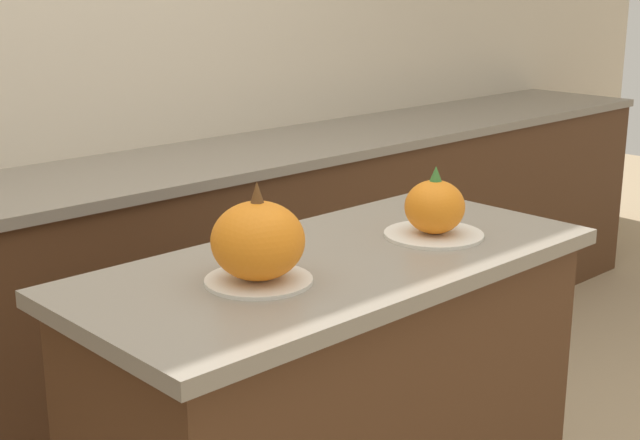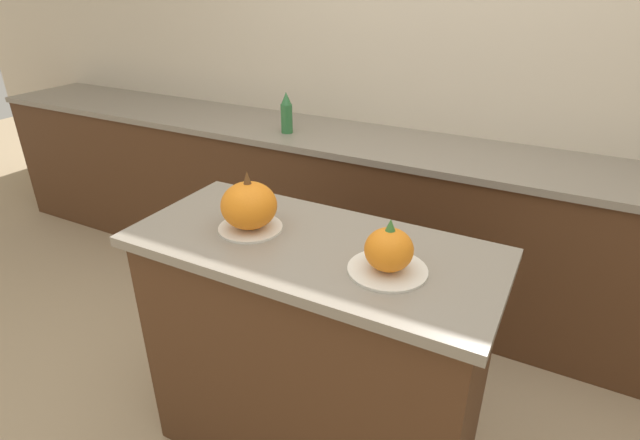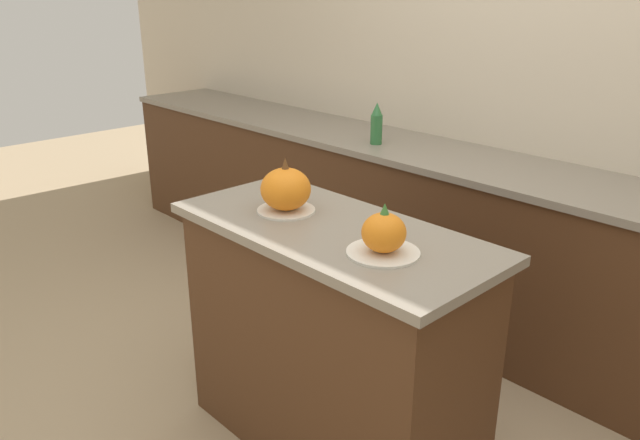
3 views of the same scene
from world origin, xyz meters
TOP-DOWN VIEW (x-y plane):
  - wall_back at (0.00, 1.51)m, footprint 8.00×0.06m
  - kitchen_island at (0.00, 0.00)m, footprint 1.21×0.55m
  - back_counter at (0.00, 1.18)m, footprint 6.00×0.60m
  - pumpkin_cake_left at (-0.23, -0.01)m, footprint 0.22×0.22m
  - pumpkin_cake_right at (0.27, -0.04)m, footprint 0.23×0.23m
  - bottle_tall at (-0.76, 1.08)m, footprint 0.06×0.06m

SIDE VIEW (x-z plane):
  - back_counter at x=0.00m, z-range 0.00..0.92m
  - kitchen_island at x=0.00m, z-range 0.00..0.94m
  - pumpkin_cake_right at x=0.27m, z-range 0.92..1.08m
  - pumpkin_cake_left at x=-0.23m, z-range 0.92..1.12m
  - bottle_tall at x=-0.76m, z-range 0.91..1.13m
  - wall_back at x=0.00m, z-range 0.00..2.50m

